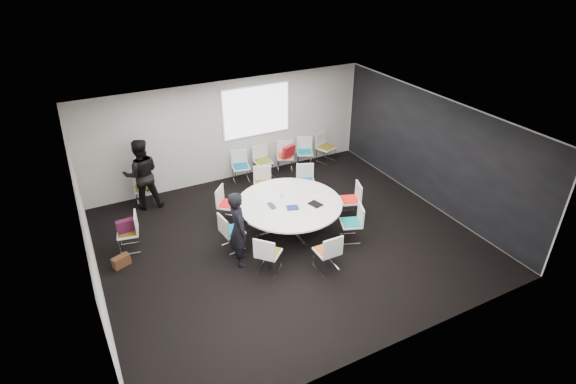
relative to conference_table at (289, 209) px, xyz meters
name	(u,v)px	position (x,y,z in m)	size (l,w,h in m)	color
room_shell	(292,185)	(-0.13, -0.38, 0.84)	(8.08, 7.08, 2.88)	black
conference_table	(289,209)	(0.00, 0.00, 0.00)	(2.42, 2.42, 0.73)	silver
projection_screen	(257,111)	(0.58, 3.08, 1.29)	(1.90, 0.03, 1.35)	white
chair_ring_a	(350,206)	(1.59, -0.15, -0.28)	(0.57, 0.58, 0.88)	silver
chair_ring_b	(306,187)	(1.08, 1.16, -0.28)	(0.60, 0.59, 0.88)	silver
chair_ring_c	(263,190)	(0.04, 1.55, -0.28)	(0.58, 0.58, 0.88)	silver
chair_ring_d	(228,211)	(-1.13, 1.01, -0.28)	(0.64, 0.64, 0.88)	silver
chair_ring_e	(232,238)	(-1.45, -0.09, -0.28)	(0.50, 0.51, 0.88)	silver
chair_ring_f	(268,260)	(-1.08, -1.15, -0.28)	(0.64, 0.64, 0.88)	silver
chair_ring_g	(327,258)	(0.02, -1.64, -0.28)	(0.46, 0.45, 0.88)	silver
chair_ring_h	(351,229)	(1.05, -1.01, -0.28)	(0.58, 0.59, 0.88)	silver
chair_back_a	(241,172)	(-0.10, 2.76, -0.28)	(0.54, 0.53, 0.88)	silver
chair_back_b	(263,167)	(0.59, 2.79, -0.28)	(0.46, 0.45, 0.88)	silver
chair_back_c	(285,162)	(1.30, 2.79, -0.28)	(0.59, 0.59, 0.88)	silver
chair_back_d	(305,157)	(1.95, 2.79, -0.28)	(0.61, 0.60, 0.88)	silver
chair_back_e	(325,153)	(2.68, 2.79, -0.28)	(0.58, 0.58, 0.88)	silver
chair_spare_left	(130,239)	(-3.46, 0.90, -0.28)	(0.53, 0.53, 0.88)	silver
chair_person_back	(145,194)	(-2.76, 2.76, -0.28)	(0.51, 0.50, 0.88)	silver
person_main	(239,229)	(-1.48, -0.61, 0.28)	(0.61, 0.40, 1.68)	black
person_back	(142,174)	(-2.76, 2.59, 0.36)	(0.89, 0.69, 1.84)	black
laptop	(273,205)	(-0.39, 0.03, 0.18)	(0.29, 0.19, 0.02)	#333338
laptop_lid	(264,204)	(-0.64, 0.01, 0.30)	(0.30, 0.02, 0.22)	silver
notebook_black	(315,204)	(0.49, -0.35, 0.18)	(0.22, 0.30, 0.02)	black
tablet_folio	(293,208)	(-0.05, -0.25, 0.18)	(0.26, 0.20, 0.03)	navy
papers_right	(304,190)	(0.58, 0.34, 0.17)	(0.30, 0.21, 0.00)	silver
papers_front	(316,195)	(0.72, 0.00, 0.17)	(0.30, 0.21, 0.00)	white
cup	(281,195)	(-0.05, 0.30, 0.21)	(0.08, 0.08, 0.09)	white
phone	(321,205)	(0.57, -0.44, 0.17)	(0.14, 0.07, 0.01)	black
maroon_bag	(126,226)	(-3.47, 0.90, 0.06)	(0.40, 0.14, 0.28)	#46122D
brown_bag	(121,261)	(-3.75, 0.39, -0.44)	(0.36, 0.16, 0.24)	#492B17
red_jacket	(288,151)	(1.30, 2.56, 0.14)	(0.44, 0.10, 0.35)	#A5141C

